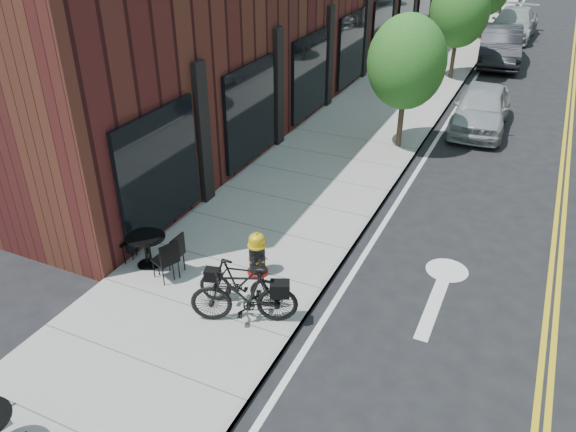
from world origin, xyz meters
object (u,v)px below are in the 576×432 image
Objects in this scene: fire_hydrant at (257,254)px; bicycle_right at (240,283)px; bicycle_left at (244,295)px; parked_car_a at (481,108)px; bistro_set_c at (149,247)px; parked_car_b at (500,45)px; parked_car_c at (513,24)px; bistro_set_b at (145,246)px.

bicycle_right is at bearing -60.96° from fire_hydrant.
fire_hydrant is 0.98m from bicycle_right.
bicycle_left is 11.93m from parked_car_a.
bistro_set_c is 12.01m from parked_car_a.
bicycle_right is 0.94× the size of bistro_set_c.
bicycle_right is at bearing 14.40° from bistro_set_c.
bicycle_left is at bearing -157.50° from bicycle_right.
parked_car_b is at bearing 91.40° from parked_car_a.
fire_hydrant is 19.29m from parked_car_b.
parked_car_b is at bearing -87.82° from parked_car_c.
bistro_set_b is 0.33× the size of parked_car_b.
bistro_set_b is 20.33m from parked_car_b.
parked_car_a is at bearing -93.38° from parked_car_b.
parked_car_b reaches higher than parked_car_c.
fire_hydrant is 0.57× the size of bistro_set_b.
bicycle_right is (0.17, -0.97, 0.02)m from fire_hydrant.
bicycle_right is at bearing -166.63° from bicycle_left.
parked_car_a is 0.79× the size of parked_car_c.
bicycle_right is 0.31× the size of parked_car_b.
bicycle_left is 1.21× the size of bicycle_right.
bistro_set_c is at bearing -128.87° from bicycle_left.
parked_car_a is (4.82, 11.06, 0.13)m from bistro_set_b.
bicycle_right is 0.38× the size of parked_car_a.
parked_car_c reaches higher than bicycle_left.
bicycle_right is 2.34m from bistro_set_b.
fire_hydrant is at bearing 39.81° from bistro_set_c.
parked_car_c reaches higher than bistro_set_c.
bistro_set_c is 0.40× the size of parked_car_a.
bicycle_right is at bearing -5.58° from bistro_set_b.
fire_hydrant reaches higher than bicycle_right.
bicycle_right is 11.61m from parked_car_a.
bicycle_left is 0.38× the size of parked_car_b.
fire_hydrant is 10.71m from parked_car_a.
parked_car_b is at bearing 78.95° from bistro_set_b.
parked_car_b is at bearing 102.55° from fire_hydrant.
parked_car_c is (-0.51, 14.59, 0.06)m from parked_car_a.
bicycle_left is at bearing -52.11° from fire_hydrant.
fire_hydrant is 25.05m from parked_car_c.
bicycle_left reaches higher than fire_hydrant.
parked_car_c is at bearing 152.65° from bicycle_left.
bicycle_left is 1.14× the size of bistro_set_b.
bicycle_left is 2.70m from bistro_set_b.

